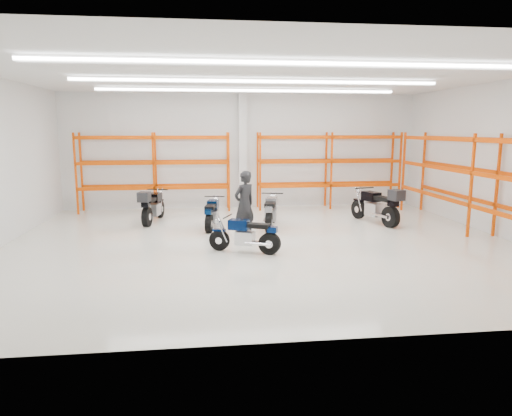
{
  "coord_description": "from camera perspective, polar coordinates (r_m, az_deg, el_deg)",
  "views": [
    {
      "loc": [
        -1.6,
        -12.21,
        3.11
      ],
      "look_at": [
        -0.1,
        0.5,
        0.9
      ],
      "focal_mm": 32.0,
      "sensor_mm": 36.0,
      "label": 1
    }
  ],
  "objects": [
    {
      "name": "motorcycle_back_b",
      "position": [
        14.47,
        -5.53,
        -0.82
      ],
      "size": [
        0.74,
        1.96,
        0.97
      ],
      "color": "black",
      "rests_on": "ground"
    },
    {
      "name": "room_shell",
      "position": [
        12.34,
        0.73,
        10.61
      ],
      "size": [
        14.02,
        12.02,
        4.51
      ],
      "color": "white",
      "rests_on": "ground"
    },
    {
      "name": "motorcycle_back_a",
      "position": [
        15.63,
        -12.88,
        0.15
      ],
      "size": [
        0.85,
        2.25,
        1.16
      ],
      "color": "black",
      "rests_on": "ground"
    },
    {
      "name": "pallet_racking_back_left",
      "position": [
        17.83,
        -12.56,
        5.31
      ],
      "size": [
        5.67,
        0.87,
        3.0
      ],
      "color": "#DA4100",
      "rests_on": "ground"
    },
    {
      "name": "motorcycle_back_c",
      "position": [
        14.5,
        1.85,
        -0.6
      ],
      "size": [
        0.86,
        2.12,
        1.05
      ],
      "color": "black",
      "rests_on": "ground"
    },
    {
      "name": "pallet_racking_back_right",
      "position": [
        18.43,
        9.07,
        5.56
      ],
      "size": [
        5.67,
        0.87,
        3.0
      ],
      "color": "#DA4100",
      "rests_on": "ground"
    },
    {
      "name": "standing_man",
      "position": [
        13.13,
        -1.45,
        0.44
      ],
      "size": [
        0.85,
        0.8,
        1.95
      ],
      "primitive_type": "imported",
      "rotation": [
        0.0,
        0.0,
        3.77
      ],
      "color": "black",
      "rests_on": "ground"
    },
    {
      "name": "ground",
      "position": [
        12.7,
        0.71,
        -4.37
      ],
      "size": [
        14.0,
        14.0,
        0.0
      ],
      "primitive_type": "plane",
      "color": "silver",
      "rests_on": "ground"
    },
    {
      "name": "structural_column",
      "position": [
        18.12,
        -1.67,
        7.08
      ],
      "size": [
        0.32,
        0.32,
        4.5
      ],
      "primitive_type": "cube",
      "color": "white",
      "rests_on": "ground"
    },
    {
      "name": "motorcycle_back_d",
      "position": [
        15.62,
        15.02,
        0.2
      ],
      "size": [
        1.12,
        2.36,
        1.24
      ],
      "color": "black",
      "rests_on": "ground"
    },
    {
      "name": "motorcycle_main",
      "position": [
        11.6,
        -1.08,
        -3.51
      ],
      "size": [
        1.8,
        0.93,
        0.93
      ],
      "color": "black",
      "rests_on": "ground"
    },
    {
      "name": "pallet_racking_side",
      "position": [
        14.7,
        26.71,
        3.7
      ],
      "size": [
        0.87,
        9.07,
        3.0
      ],
      "color": "#DA4100",
      "rests_on": "ground"
    }
  ]
}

